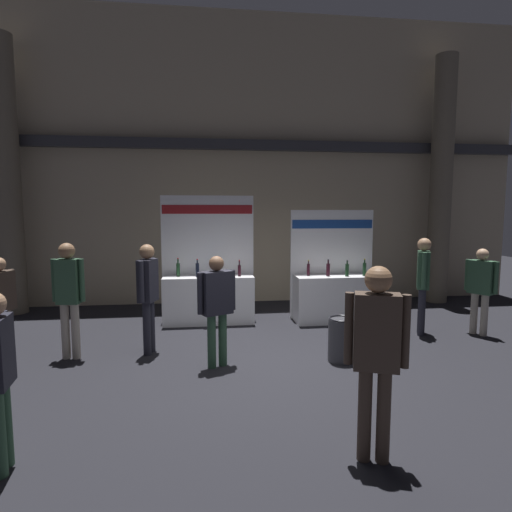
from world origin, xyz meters
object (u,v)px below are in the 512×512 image
at_px(exhibitor_booth_1, 335,293).
at_px(visitor_6, 69,291).
at_px(visitor_2, 217,301).
at_px(trash_bin, 341,339).
at_px(visitor_5, 423,278).
at_px(visitor_3, 1,300).
at_px(visitor_4, 481,284).
at_px(visitor_1, 376,347).
at_px(exhibitor_booth_0, 209,292).
at_px(visitor_0, 148,289).

xyz_separation_m(exhibitor_booth_1, visitor_6, (-4.73, -1.66, 0.48)).
bearing_deg(exhibitor_booth_1, visitor_2, -137.80).
relative_size(trash_bin, visitor_5, 0.38).
bearing_deg(visitor_3, visitor_5, 108.34).
xyz_separation_m(exhibitor_booth_1, visitor_4, (2.33, -1.27, 0.37)).
distance_m(trash_bin, visitor_1, 2.64).
xyz_separation_m(exhibitor_booth_1, visitor_2, (-2.50, -2.26, 0.39)).
xyz_separation_m(visitor_2, visitor_6, (-2.23, 0.60, 0.08)).
distance_m(exhibitor_booth_0, visitor_1, 5.20).
bearing_deg(visitor_4, visitor_5, 50.37).
relative_size(visitor_1, visitor_2, 1.10).
bearing_deg(exhibitor_booth_0, visitor_1, -73.80).
bearing_deg(visitor_4, visitor_6, 61.91).
distance_m(exhibitor_booth_0, visitor_2, 2.52).
relative_size(visitor_2, visitor_6, 0.91).
bearing_deg(exhibitor_booth_0, visitor_2, -87.61).
bearing_deg(visitor_4, exhibitor_booth_1, 30.17).
bearing_deg(visitor_1, visitor_5, 74.84).
relative_size(visitor_5, visitor_6, 1.00).
xyz_separation_m(visitor_3, visitor_5, (7.02, 0.50, 0.12)).
relative_size(exhibitor_booth_0, visitor_1, 1.45).
height_order(visitor_1, visitor_4, visitor_1).
height_order(visitor_4, visitor_6, visitor_6).
bearing_deg(visitor_3, exhibitor_booth_0, 134.76).
relative_size(exhibitor_booth_0, trash_bin, 3.85).
bearing_deg(trash_bin, visitor_5, 31.18).
bearing_deg(exhibitor_booth_0, visitor_5, -19.05).
bearing_deg(visitor_0, visitor_2, -106.37).
relative_size(visitor_2, visitor_5, 0.91).
distance_m(trash_bin, visitor_5, 2.35).
height_order(trash_bin, visitor_6, visitor_6).
height_order(exhibitor_booth_0, visitor_2, exhibitor_booth_0).
xyz_separation_m(visitor_0, visitor_3, (-2.17, -0.05, -0.10)).
xyz_separation_m(exhibitor_booth_0, visitor_3, (-3.13, -1.84, 0.32)).
xyz_separation_m(visitor_0, visitor_4, (5.89, 0.30, -0.09)).
relative_size(exhibitor_booth_1, visitor_5, 1.28).
bearing_deg(exhibitor_booth_0, exhibitor_booth_1, -5.03).
bearing_deg(visitor_5, visitor_1, -8.02).
relative_size(exhibitor_booth_1, trash_bin, 3.41).
bearing_deg(visitor_2, visitor_4, -13.84).
bearing_deg(visitor_4, visitor_3, 61.17).
bearing_deg(visitor_5, visitor_4, 107.52).
height_order(visitor_2, visitor_5, visitor_5).
xyz_separation_m(visitor_0, visitor_5, (4.85, 0.45, 0.02)).
height_order(trash_bin, visitor_1, visitor_1).
distance_m(exhibitor_booth_1, trash_bin, 2.37).
bearing_deg(exhibitor_booth_1, exhibitor_booth_0, 174.97).
relative_size(exhibitor_booth_0, exhibitor_booth_1, 1.13).
distance_m(exhibitor_booth_1, visitor_3, 5.96).
bearing_deg(visitor_1, exhibitor_booth_0, 124.94).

